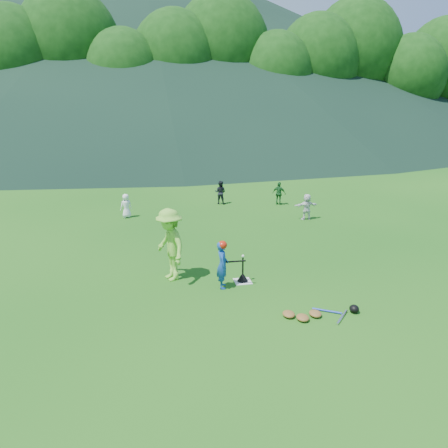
# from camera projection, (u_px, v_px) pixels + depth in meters

# --- Properties ---
(ground) EXTENTS (120.00, 120.00, 0.00)m
(ground) POSITION_uv_depth(u_px,v_px,m) (243.00, 282.00, 11.78)
(ground) COLOR #165212
(ground) RESTS_ON ground
(home_plate) EXTENTS (0.45, 0.45, 0.02)m
(home_plate) POSITION_uv_depth(u_px,v_px,m) (243.00, 281.00, 11.78)
(home_plate) COLOR silver
(home_plate) RESTS_ON ground
(baseball) EXTENTS (0.08, 0.08, 0.08)m
(baseball) POSITION_uv_depth(u_px,v_px,m) (243.00, 256.00, 11.57)
(baseball) COLOR white
(baseball) RESTS_ON batting_tee
(batter_child) EXTENTS (0.36, 0.49, 1.25)m
(batter_child) POSITION_uv_depth(u_px,v_px,m) (222.00, 265.00, 11.27)
(batter_child) COLOR #154296
(batter_child) RESTS_ON ground
(adult_coach) EXTENTS (1.13, 1.45, 1.98)m
(adult_coach) POSITION_uv_depth(u_px,v_px,m) (170.00, 245.00, 11.68)
(adult_coach) COLOR #7DCC3C
(adult_coach) RESTS_ON ground
(fielder_a) EXTENTS (0.57, 0.48, 0.99)m
(fielder_a) POSITION_uv_depth(u_px,v_px,m) (126.00, 206.00, 17.81)
(fielder_a) COLOR white
(fielder_a) RESTS_ON ground
(fielder_b) EXTENTS (0.65, 0.61, 1.08)m
(fielder_b) POSITION_uv_depth(u_px,v_px,m) (220.00, 192.00, 20.06)
(fielder_b) COLOR black
(fielder_b) RESTS_ON ground
(fielder_c) EXTENTS (0.65, 0.57, 1.05)m
(fielder_c) POSITION_uv_depth(u_px,v_px,m) (279.00, 193.00, 19.90)
(fielder_c) COLOR #1B5B26
(fielder_c) RESTS_ON ground
(fielder_d) EXTENTS (0.98, 0.33, 1.06)m
(fielder_d) POSITION_uv_depth(u_px,v_px,m) (307.00, 207.00, 17.53)
(fielder_d) COLOR white
(fielder_d) RESTS_ON ground
(batting_tee) EXTENTS (0.30, 0.30, 0.68)m
(batting_tee) POSITION_uv_depth(u_px,v_px,m) (243.00, 277.00, 11.74)
(batting_tee) COLOR black
(batting_tee) RESTS_ON home_plate
(batter_gear) EXTENTS (0.73, 0.26, 0.61)m
(batter_gear) POSITION_uv_depth(u_px,v_px,m) (223.00, 246.00, 11.13)
(batter_gear) COLOR #B91F0C
(batter_gear) RESTS_ON ground
(equipment_pile) EXTENTS (1.80, 0.84, 0.19)m
(equipment_pile) POSITION_uv_depth(u_px,v_px,m) (316.00, 314.00, 9.91)
(equipment_pile) COLOR olive
(equipment_pile) RESTS_ON ground
(outfield_fence) EXTENTS (70.07, 0.08, 1.33)m
(outfield_fence) POSITION_uv_depth(u_px,v_px,m) (165.00, 145.00, 37.88)
(outfield_fence) COLOR gray
(outfield_fence) RESTS_ON ground
(tree_line) EXTENTS (70.04, 11.40, 14.82)m
(tree_line) POSITION_uv_depth(u_px,v_px,m) (160.00, 58.00, 41.26)
(tree_line) COLOR #382314
(tree_line) RESTS_ON ground
(distant_hills) EXTENTS (155.00, 140.00, 32.00)m
(distant_hills) POSITION_uv_depth(u_px,v_px,m) (101.00, 39.00, 82.89)
(distant_hills) COLOR black
(distant_hills) RESTS_ON ground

